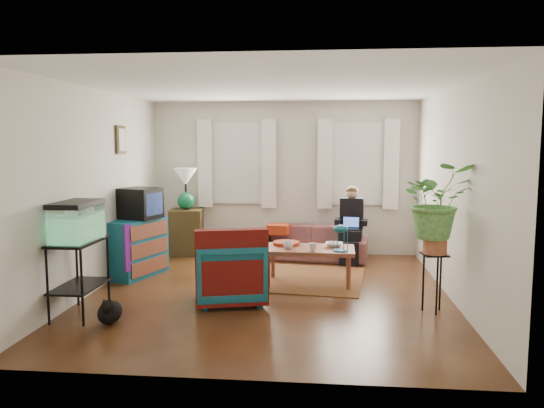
# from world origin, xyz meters

# --- Properties ---
(floor) EXTENTS (4.50, 5.00, 0.01)m
(floor) POSITION_xyz_m (0.00, 0.00, 0.00)
(floor) COLOR #4F2B14
(floor) RESTS_ON ground
(ceiling) EXTENTS (4.50, 5.00, 0.01)m
(ceiling) POSITION_xyz_m (0.00, 0.00, 2.60)
(ceiling) COLOR white
(ceiling) RESTS_ON wall_back
(wall_back) EXTENTS (4.50, 0.01, 2.60)m
(wall_back) POSITION_xyz_m (0.00, 2.50, 1.30)
(wall_back) COLOR silver
(wall_back) RESTS_ON floor
(wall_front) EXTENTS (4.50, 0.01, 2.60)m
(wall_front) POSITION_xyz_m (0.00, -2.50, 1.30)
(wall_front) COLOR silver
(wall_front) RESTS_ON floor
(wall_left) EXTENTS (0.01, 5.00, 2.60)m
(wall_left) POSITION_xyz_m (-2.25, 0.00, 1.30)
(wall_left) COLOR silver
(wall_left) RESTS_ON floor
(wall_right) EXTENTS (0.01, 5.00, 2.60)m
(wall_right) POSITION_xyz_m (2.25, 0.00, 1.30)
(wall_right) COLOR silver
(wall_right) RESTS_ON floor
(window_left) EXTENTS (1.08, 0.04, 1.38)m
(window_left) POSITION_xyz_m (-0.80, 2.48, 1.55)
(window_left) COLOR white
(window_left) RESTS_ON wall_back
(window_right) EXTENTS (1.08, 0.04, 1.38)m
(window_right) POSITION_xyz_m (1.25, 2.48, 1.55)
(window_right) COLOR white
(window_right) RESTS_ON wall_back
(curtains_left) EXTENTS (1.36, 0.06, 1.50)m
(curtains_left) POSITION_xyz_m (-0.80, 2.40, 1.55)
(curtains_left) COLOR white
(curtains_left) RESTS_ON wall_back
(curtains_right) EXTENTS (1.36, 0.06, 1.50)m
(curtains_right) POSITION_xyz_m (1.25, 2.40, 1.55)
(curtains_right) COLOR white
(curtains_right) RESTS_ON wall_back
(picture_frame) EXTENTS (0.04, 0.32, 0.40)m
(picture_frame) POSITION_xyz_m (-2.21, 0.85, 1.95)
(picture_frame) COLOR #3D2616
(picture_frame) RESTS_ON wall_left
(area_rug) EXTENTS (2.17, 1.82, 0.01)m
(area_rug) POSITION_xyz_m (0.23, 0.75, 0.01)
(area_rug) COLOR brown
(area_rug) RESTS_ON floor
(sofa) EXTENTS (1.92, 0.94, 0.72)m
(sofa) POSITION_xyz_m (0.47, 2.05, 0.36)
(sofa) COLOR brown
(sofa) RESTS_ON floor
(seated_person) EXTENTS (0.53, 0.62, 1.10)m
(seated_person) POSITION_xyz_m (1.13, 1.97, 0.55)
(seated_person) COLOR black
(seated_person) RESTS_ON sofa
(side_table) EXTENTS (0.60, 0.60, 0.78)m
(side_table) POSITION_xyz_m (-1.65, 2.22, 0.39)
(side_table) COLOR #381F15
(side_table) RESTS_ON floor
(table_lamp) EXTENTS (0.45, 0.45, 0.71)m
(table_lamp) POSITION_xyz_m (-1.65, 2.22, 1.11)
(table_lamp) COLOR white
(table_lamp) RESTS_ON side_table
(dresser) EXTENTS (0.74, 1.02, 0.82)m
(dresser) POSITION_xyz_m (-1.99, 0.71, 0.41)
(dresser) COLOR #136E74
(dresser) RESTS_ON floor
(crt_tv) EXTENTS (0.63, 0.60, 0.44)m
(crt_tv) POSITION_xyz_m (-1.94, 0.79, 1.04)
(crt_tv) COLOR black
(crt_tv) RESTS_ON dresser
(aquarium_stand) EXTENTS (0.43, 0.76, 0.84)m
(aquarium_stand) POSITION_xyz_m (-2.00, -1.07, 0.42)
(aquarium_stand) COLOR black
(aquarium_stand) RESTS_ON floor
(aquarium) EXTENTS (0.38, 0.69, 0.44)m
(aquarium) POSITION_xyz_m (-2.00, -1.07, 1.07)
(aquarium) COLOR #7FD899
(aquarium) RESTS_ON aquarium_stand
(black_cat) EXTENTS (0.32, 0.41, 0.31)m
(black_cat) POSITION_xyz_m (-1.56, -1.32, 0.16)
(black_cat) COLOR black
(black_cat) RESTS_ON floor
(armchair) EXTENTS (0.97, 0.94, 0.83)m
(armchair) POSITION_xyz_m (-0.43, -0.39, 0.42)
(armchair) COLOR navy
(armchair) RESTS_ON floor
(serape_throw) EXTENTS (0.86, 0.40, 0.69)m
(serape_throw) POSITION_xyz_m (-0.35, -0.71, 0.59)
(serape_throw) COLOR #9E0A0A
(serape_throw) RESTS_ON armchair
(coffee_table) EXTENTS (1.23, 0.70, 0.50)m
(coffee_table) POSITION_xyz_m (0.50, 0.49, 0.25)
(coffee_table) COLOR olive
(coffee_table) RESTS_ON floor
(cup_a) EXTENTS (0.14, 0.14, 0.11)m
(cup_a) POSITION_xyz_m (0.22, 0.39, 0.55)
(cup_a) COLOR white
(cup_a) RESTS_ON coffee_table
(cup_b) EXTENTS (0.11, 0.11, 0.10)m
(cup_b) POSITION_xyz_m (0.55, 0.29, 0.55)
(cup_b) COLOR beige
(cup_b) RESTS_ON coffee_table
(bowl) EXTENTS (0.24, 0.24, 0.06)m
(bowl) POSITION_xyz_m (0.83, 0.59, 0.53)
(bowl) COLOR white
(bowl) RESTS_ON coffee_table
(snack_tray) EXTENTS (0.38, 0.38, 0.04)m
(snack_tray) POSITION_xyz_m (0.17, 0.67, 0.52)
(snack_tray) COLOR #B21414
(snack_tray) RESTS_ON coffee_table
(birdcage) EXTENTS (0.20, 0.20, 0.35)m
(birdcage) POSITION_xyz_m (0.91, 0.31, 0.68)
(birdcage) COLOR #115B6B
(birdcage) RESTS_ON coffee_table
(plant_stand) EXTENTS (0.32, 0.32, 0.67)m
(plant_stand) POSITION_xyz_m (1.93, -0.57, 0.34)
(plant_stand) COLOR black
(plant_stand) RESTS_ON floor
(potted_plant) EXTENTS (0.85, 0.76, 0.85)m
(potted_plant) POSITION_xyz_m (1.93, -0.57, 1.14)
(potted_plant) COLOR #599947
(potted_plant) RESTS_ON plant_stand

